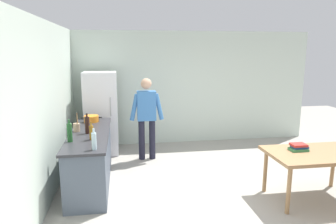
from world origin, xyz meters
TOP-DOWN VIEW (x-y plane):
  - ground_plane at (0.00, 0.00)m, footprint 14.00×14.00m
  - wall_back at (0.00, 3.00)m, footprint 6.40×0.12m
  - wall_left at (-2.60, 0.20)m, footprint 0.12×5.60m
  - kitchen_counter at (-2.00, 0.80)m, footprint 0.64×2.20m
  - refrigerator at (-1.90, 2.40)m, footprint 0.70×0.67m
  - person at (-0.95, 1.85)m, footprint 0.70×0.22m
  - dining_table at (1.40, -0.30)m, footprint 1.40×0.90m
  - cooking_pot at (-2.04, 1.60)m, footprint 0.40×0.28m
  - utensil_jar at (-2.22, 0.91)m, footprint 0.11×0.11m
  - bottle_wine_dark at (-2.02, 0.75)m, footprint 0.08×0.08m
  - bottle_wine_green at (-2.23, 0.32)m, footprint 0.08×0.08m
  - bottle_water_clear at (-1.84, -0.12)m, footprint 0.07×0.07m
  - bottle_oil_amber at (-1.92, 0.37)m, footprint 0.06×0.06m
  - book_stack at (1.20, -0.18)m, footprint 0.27×0.19m

SIDE VIEW (x-z plane):
  - ground_plane at x=0.00m, z-range 0.00..0.00m
  - kitchen_counter at x=-2.00m, z-range 0.00..0.90m
  - dining_table at x=1.40m, z-range 0.30..1.05m
  - book_stack at x=1.20m, z-range 0.75..0.85m
  - refrigerator at x=-1.90m, z-range 0.00..1.80m
  - cooking_pot at x=-2.04m, z-range 0.90..1.02m
  - person at x=-0.95m, z-range 0.13..1.83m
  - utensil_jar at x=-2.22m, z-range 0.82..1.14m
  - bottle_oil_amber at x=-1.92m, z-range 0.88..1.16m
  - bottle_water_clear at x=-1.84m, z-range 0.88..1.18m
  - bottle_wine_dark at x=-2.02m, z-range 0.88..1.22m
  - bottle_wine_green at x=-2.23m, z-range 0.88..1.22m
  - wall_back at x=0.00m, z-range 0.00..2.70m
  - wall_left at x=-2.60m, z-range 0.00..2.70m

